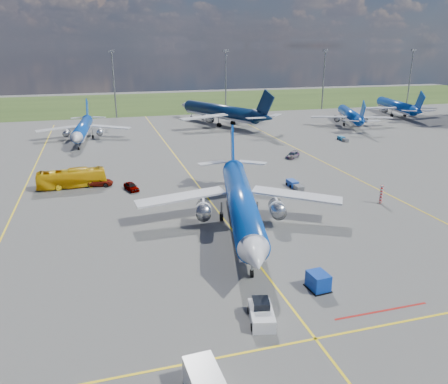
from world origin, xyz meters
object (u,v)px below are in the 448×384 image
object	(u,v)px
bg_jet_n	(220,125)
service_car_a	(131,187)
main_airliner	(241,227)
apron_bus	(72,178)
baggage_tug_c	(91,175)
baggage_tug_e	(343,139)
bg_jet_ene	(395,116)
warning_post	(381,195)
bg_jet_nnw	(84,140)
baggage_tug_w	(295,185)
uld_container	(318,281)
service_car_c	(293,155)
pushback_tug	(261,313)
service_car_b	(98,182)
bg_jet_ne	(349,125)

from	to	relation	value
bg_jet_n	service_car_a	distance (m)	68.89
main_airliner	apron_bus	world-z (taller)	main_airliner
service_car_a	baggage_tug_c	distance (m)	12.25
baggage_tug_c	baggage_tug_e	world-z (taller)	baggage_tug_c
bg_jet_ene	main_airliner	size ratio (longest dim) A/B	0.93
warning_post	main_airliner	xyz separation A→B (m)	(-24.56, -2.97, -1.50)
bg_jet_n	baggage_tug_c	xyz separation A→B (m)	(-39.76, -50.31, 0.52)
bg_jet_nnw	apron_bus	distance (m)	42.28
baggage_tug_w	baggage_tug_c	distance (m)	38.65
uld_container	service_car_c	bearing A→B (deg)	63.32
apron_bus	baggage_tug_c	size ratio (longest dim) A/B	2.37
bg_jet_nnw	baggage_tug_e	world-z (taller)	bg_jet_nnw
bg_jet_nnw	service_car_a	bearing A→B (deg)	-74.47
bg_jet_n	main_airliner	xyz separation A→B (m)	(-19.69, -81.35, 0.00)
bg_jet_nnw	baggage_tug_e	distance (m)	69.15
baggage_tug_c	baggage_tug_e	bearing A→B (deg)	11.11
bg_jet_ene	service_car_c	size ratio (longest dim) A/B	8.40
bg_jet_ene	apron_bus	xyz separation A→B (m)	(-109.13, -56.49, 1.66)
bg_jet_n	baggage_tug_w	size ratio (longest dim) A/B	9.40
bg_jet_nnw	main_airliner	bearing A→B (deg)	-67.01
pushback_tug	service_car_b	xyz separation A→B (m)	(-13.77, 46.41, -0.04)
service_car_a	baggage_tug_w	xyz separation A→B (m)	(28.04, -6.52, -0.18)
bg_jet_ene	service_car_b	world-z (taller)	bg_jet_ene
service_car_a	service_car_c	xyz separation A→B (m)	(36.87, 13.60, -0.03)
service_car_b	baggage_tug_w	world-z (taller)	service_car_b
bg_jet_ne	service_car_b	world-z (taller)	bg_jet_ne
warning_post	service_car_b	bearing A→B (deg)	152.88
uld_container	bg_jet_nnw	bearing A→B (deg)	101.27
bg_jet_n	service_car_c	xyz separation A→B (m)	(3.91, -46.90, 0.67)
bg_jet_ne	service_car_a	distance (m)	87.46
bg_jet_ne	baggage_tug_e	bearing A→B (deg)	74.50
bg_jet_ne	baggage_tug_c	size ratio (longest dim) A/B	7.01
bg_jet_n	main_airliner	distance (m)	83.69
service_car_a	baggage_tug_e	bearing A→B (deg)	7.62
pushback_tug	service_car_a	xyz separation A→B (m)	(-8.24, 42.09, -0.07)
service_car_a	baggage_tug_e	size ratio (longest dim) A/B	0.93
main_airliner	pushback_tug	xyz separation A→B (m)	(-5.02, -21.24, 0.77)
pushback_tug	bg_jet_n	bearing A→B (deg)	89.25
baggage_tug_w	baggage_tug_c	bearing A→B (deg)	153.26
baggage_tug_c	apron_bus	bearing A→B (deg)	-123.63
uld_container	apron_bus	bearing A→B (deg)	116.13
pushback_tug	service_car_b	bearing A→B (deg)	119.32
main_airliner	baggage_tug_c	size ratio (longest dim) A/B	8.28
uld_container	baggage_tug_c	xyz separation A→B (m)	(-22.67, 48.73, -0.39)
apron_bus	service_car_c	xyz separation A→B (m)	(46.85, 8.92, -1.00)
apron_bus	service_car_a	xyz separation A→B (m)	(9.98, -4.68, -0.96)
main_airliner	uld_container	bearing A→B (deg)	-68.34
bg_jet_n	pushback_tug	world-z (taller)	bg_jet_n
baggage_tug_w	warning_post	bearing A→B (deg)	-50.39
apron_bus	service_car_b	size ratio (longest dim) A/B	2.27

